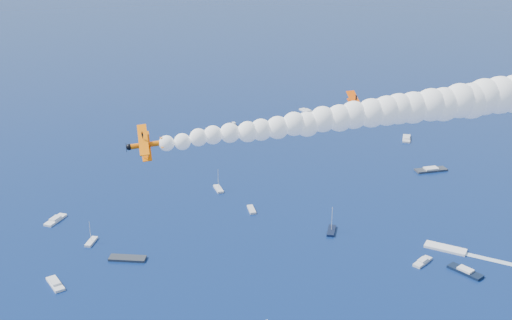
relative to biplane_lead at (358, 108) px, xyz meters
The scene contains 4 objects.
biplane_lead is the anchor object (origin of this frame).
biplane_trail 35.74m from the biplane_lead, 131.60° to the right, with size 6.36×7.13×4.30m, color #FF6D05, non-canonical shape.
smoke_trail_trail 2.44m from the biplane_lead, 45.73° to the right, with size 53.34×52.63×12.53m, color white, non-canonical shape.
spectator_boats 96.76m from the biplane_lead, 92.07° to the left, with size 216.26×177.75×0.70m.
Camera 1 is at (50.04, -56.65, 90.61)m, focal length 44.64 mm.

